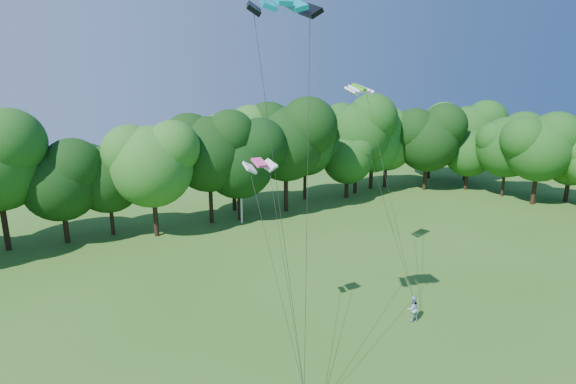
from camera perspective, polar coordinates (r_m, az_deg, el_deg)
utility_pole at (r=49.57m, az=-6.00°, el=0.85°), size 1.69×0.30×8.47m
kite_flyer_right at (r=31.84m, az=15.52°, el=-14.07°), size 0.95×0.79×1.74m
kite_teal at (r=21.07m, az=-0.72°, el=23.16°), size 3.43×2.23×0.65m
kite_green at (r=35.21m, az=9.03°, el=13.04°), size 2.77×1.83×0.57m
kite_pink at (r=25.06m, az=-3.65°, el=3.75°), size 1.91×0.98×0.45m
tree_back_center at (r=50.21m, az=-6.35°, el=5.33°), size 8.88×8.88×12.92m
tree_back_east at (r=65.96m, az=10.75°, el=7.70°), size 9.46×9.46×13.75m
tree_flank_east at (r=68.74m, az=32.37°, el=3.74°), size 6.49×6.49×9.44m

